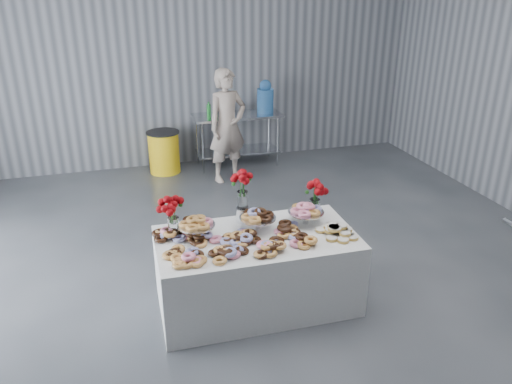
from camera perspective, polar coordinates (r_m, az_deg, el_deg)
ground at (r=5.08m, az=0.98°, el=-13.12°), size 9.00×9.00×0.00m
room_walls at (r=4.10m, az=-2.90°, el=18.02°), size 8.04×9.04×4.02m
display_table at (r=4.95m, az=0.07°, el=-8.96°), size 1.92×1.04×0.75m
prep_table at (r=8.59m, az=-2.17°, el=7.05°), size 1.50×0.60×0.90m
donut_mounds at (r=4.69m, az=0.25°, el=-4.93°), size 1.82×0.84×0.09m
cake_stand_left at (r=4.73m, az=-6.87°, el=-3.60°), size 0.36×0.36×0.17m
cake_stand_mid at (r=4.83m, az=0.18°, el=-2.79°), size 0.36×0.36×0.17m
cake_stand_right at (r=4.98m, az=5.74°, el=-2.11°), size 0.36×0.36×0.17m
danish_pile at (r=4.84m, az=9.18°, el=-4.20°), size 0.48×0.48×0.11m
bouquet_left at (r=4.73m, az=-9.54°, el=-1.65°), size 0.26×0.26×0.42m
bouquet_right at (r=5.09m, az=6.80°, el=0.37°), size 0.26×0.26×0.42m
bouquet_center at (r=4.89m, az=-1.57°, el=0.59°), size 0.26×0.26×0.57m
water_jug at (r=8.59m, az=1.07°, el=10.72°), size 0.28×0.28×0.55m
drink_bottles at (r=8.32m, az=-4.20°, el=9.43°), size 0.54×0.08×0.27m
person at (r=7.86m, az=-3.27°, el=7.54°), size 0.75×0.60×1.78m
trash_barrel at (r=8.46m, az=-10.46°, el=4.52°), size 0.55×0.55×0.70m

